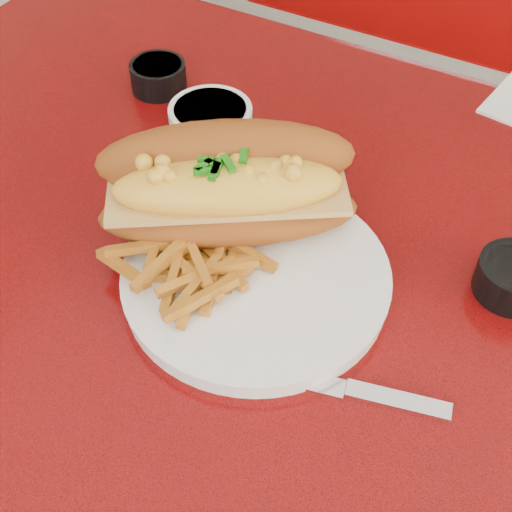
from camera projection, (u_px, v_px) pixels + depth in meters
The scene contains 9 objects.
diner_table at pixel (286, 358), 0.80m from camera, with size 1.23×0.83×0.77m.
booth_bench_far at pixel (459, 169), 1.51m from camera, with size 1.20×0.51×0.90m.
dinner_plate at pixel (256, 278), 0.65m from camera, with size 0.28×0.28×0.02m.
mac_hoagie at pixel (227, 185), 0.66m from camera, with size 0.27×0.23×0.11m.
fries_pile at pixel (189, 257), 0.64m from camera, with size 0.12×0.10×0.03m, color orange, non-canonical shape.
fork at pixel (258, 291), 0.63m from camera, with size 0.04×0.15×0.00m.
gravy_ramekin at pixel (211, 126), 0.78m from camera, with size 0.11×0.11×0.05m.
sauce_cup_left at pixel (158, 75), 0.86m from camera, with size 0.09×0.09×0.03m.
knife at pixel (332, 386), 0.58m from camera, with size 0.23×0.07×0.01m.
Camera 1 is at (0.20, -0.42, 1.27)m, focal length 50.00 mm.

